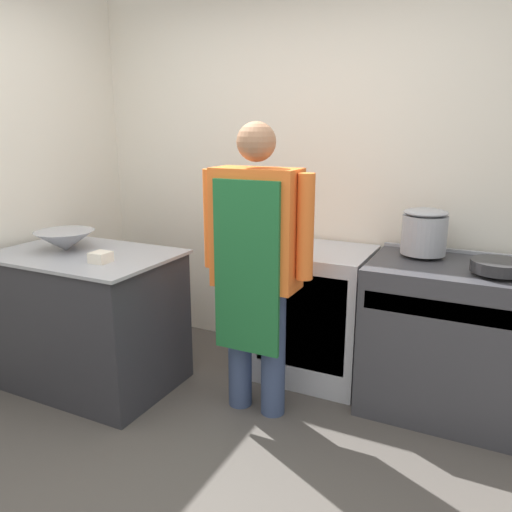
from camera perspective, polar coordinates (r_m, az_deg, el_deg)
name	(u,v)px	position (r m, az deg, el deg)	size (l,w,h in m)	color
ground_plane	(154,497)	(2.57, -11.53, -25.39)	(14.00, 14.00, 0.00)	#4C4742
wall_back	(302,169)	(3.56, 5.32, 9.85)	(8.00, 0.05, 2.70)	silver
wall_left	(42,169)	(3.87, -23.30, 9.13)	(0.05, 8.00, 2.70)	silver
prep_counter	(90,319)	(3.41, -18.49, -6.83)	(1.13, 0.75, 0.88)	#2D2D33
stove	(452,339)	(3.14, 21.45, -8.83)	(0.96, 0.66, 0.91)	#38383D
fridge_unit	(315,313)	(3.36, 6.79, -6.51)	(0.68, 0.59, 0.87)	silver
person_cook	(256,255)	(2.76, -0.04, 0.12)	(0.66, 0.24, 1.67)	#38476B
mixing_bowl	(65,241)	(3.37, -20.98, 1.63)	(0.37, 0.37, 0.13)	#9EA0A8
small_bowl	(71,238)	(3.55, -20.39, 1.98)	(0.24, 0.24, 0.09)	#9EA0A8
plastic_tub	(101,257)	(3.02, -17.33, -0.13)	(0.11, 0.11, 0.06)	silver
stock_pot	(424,231)	(3.10, 18.69, 2.72)	(0.26, 0.26, 0.27)	#9EA0A8
saute_pan	(498,266)	(2.87, 25.95, -1.07)	(0.28, 0.28, 0.06)	#262628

